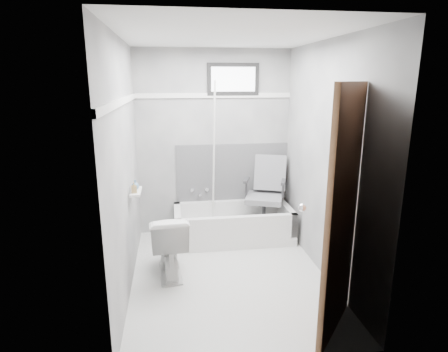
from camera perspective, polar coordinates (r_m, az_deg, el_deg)
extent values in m
plane|color=silver|center=(4.11, 0.72, -14.89)|extent=(2.60, 2.60, 0.00)
plane|color=silver|center=(3.60, 0.84, 20.64)|extent=(2.60, 2.60, 0.00)
cube|color=slate|center=(4.94, -1.57, 4.97)|extent=(2.00, 0.02, 2.40)
cube|color=slate|center=(2.44, 5.51, -4.98)|extent=(2.00, 0.02, 2.40)
cube|color=slate|center=(3.66, -14.91, 1.14)|extent=(0.02, 2.60, 2.40)
cube|color=slate|center=(3.95, 15.27, 2.07)|extent=(0.02, 2.60, 2.40)
imported|color=white|center=(4.03, -8.45, -10.22)|extent=(0.44, 0.72, 0.68)
cube|color=#4C4C4F|center=(5.04, 1.30, 0.53)|extent=(1.50, 0.02, 0.78)
cube|color=white|center=(4.86, -1.60, 12.17)|extent=(2.00, 0.02, 0.06)
cube|color=white|center=(3.57, -15.34, 10.88)|extent=(0.02, 2.60, 0.06)
cylinder|color=silver|center=(4.73, -1.56, 2.69)|extent=(0.02, 0.36, 1.92)
cube|color=silver|center=(3.94, -13.26, -2.34)|extent=(0.10, 0.32, 0.02)
imported|color=#967C4B|center=(3.85, -13.56, -1.75)|extent=(0.06, 0.06, 0.12)
imported|color=slate|center=(3.98, -13.38, -1.28)|extent=(0.11, 0.11, 0.10)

